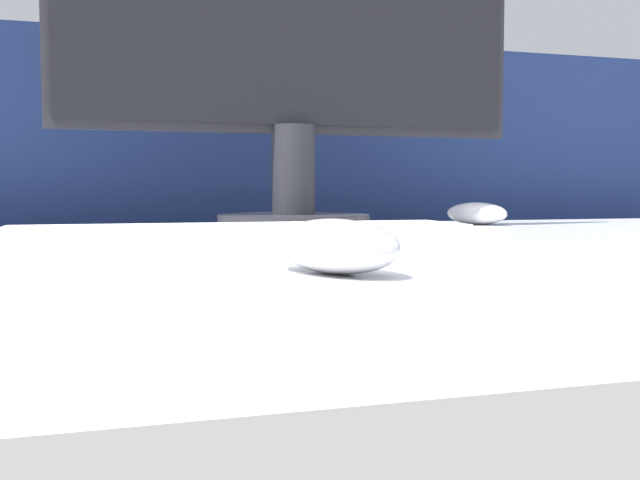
{
  "coord_description": "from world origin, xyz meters",
  "views": [
    {
      "loc": [
        -0.15,
        -0.67,
        0.79
      ],
      "look_at": [
        0.0,
        -0.18,
        0.76
      ],
      "focal_mm": 42.0,
      "sensor_mm": 36.0,
      "label": 1
    }
  ],
  "objects": [
    {
      "name": "computer_mouse_near",
      "position": [
        0.0,
        -0.21,
        0.76
      ],
      "size": [
        0.09,
        0.12,
        0.04
      ],
      "rotation": [
        0.0,
        0.0,
        0.35
      ],
      "color": "silver",
      "rests_on": "desk"
    },
    {
      "name": "computer_mouse_far",
      "position": [
        0.42,
        0.36,
        0.76
      ],
      "size": [
        0.1,
        0.12,
        0.03
      ],
      "rotation": [
        0.0,
        0.0,
        0.42
      ],
      "color": "silver",
      "rests_on": "desk"
    },
    {
      "name": "partition_panel",
      "position": [
        0.0,
        0.63,
        0.53
      ],
      "size": [
        5.0,
        0.03,
        1.06
      ],
      "color": "navy",
      "rests_on": "ground_plane"
    },
    {
      "name": "monitor",
      "position": [
        0.12,
        0.33,
        1.02
      ],
      "size": [
        0.65,
        0.21,
        0.51
      ],
      "color": "#28282D",
      "rests_on": "desk"
    },
    {
      "name": "keyboard",
      "position": [
        -0.03,
        -0.03,
        0.75
      ],
      "size": [
        0.42,
        0.12,
        0.02
      ],
      "rotation": [
        0.0,
        0.0,
        -0.02
      ],
      "color": "white",
      "rests_on": "desk"
    }
  ]
}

